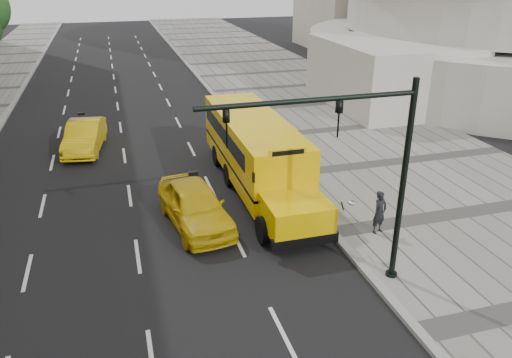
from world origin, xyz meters
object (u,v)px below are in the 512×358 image
object	(u,v)px
taxi_far	(85,136)
traffic_signal	(361,164)
school_bus	(255,148)
taxi_near	(195,205)
pedestrian	(380,212)

from	to	relation	value
taxi_far	traffic_signal	xyz separation A→B (m)	(8.09, -14.97, 3.31)
school_bus	taxi_near	distance (m)	4.44
school_bus	traffic_signal	distance (m)	8.54
traffic_signal	taxi_near	bearing A→B (deg)	126.50
school_bus	taxi_far	distance (m)	10.09
school_bus	pedestrian	world-z (taller)	school_bus
taxi_near	traffic_signal	bearing A→B (deg)	-61.73
school_bus	taxi_far	xyz separation A→B (m)	(-7.39, 6.79, -0.99)
taxi_far	traffic_signal	bearing A→B (deg)	-53.51
taxi_near	traffic_signal	world-z (taller)	traffic_signal
taxi_far	traffic_signal	distance (m)	17.34
school_bus	traffic_signal	size ratio (longest dim) A/B	1.81
taxi_near	pedestrian	bearing A→B (deg)	-31.54
school_bus	taxi_far	size ratio (longest dim) A/B	2.45
school_bus	pedestrian	size ratio (longest dim) A/B	7.14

